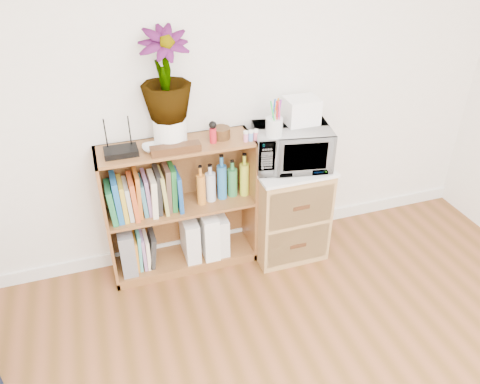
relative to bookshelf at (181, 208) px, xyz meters
name	(u,v)px	position (x,y,z in m)	size (l,w,h in m)	color
skirting_board	(226,236)	(0.35, 0.14, -0.42)	(4.00, 0.02, 0.10)	white
bookshelf	(181,208)	(0.00, 0.00, 0.00)	(1.00, 0.30, 0.95)	brown
wicker_unit	(287,210)	(0.75, -0.08, -0.12)	(0.50, 0.45, 0.70)	#9E7542
microwave	(292,147)	(0.75, -0.08, 0.38)	(0.49, 0.33, 0.27)	white
pen_cup	(274,127)	(0.59, -0.15, 0.58)	(0.11, 0.11, 0.12)	silver
small_appliance	(301,111)	(0.83, -0.02, 0.60)	(0.21, 0.18, 0.17)	white
router	(121,152)	(-0.34, -0.02, 0.49)	(0.20, 0.14, 0.04)	black
white_bowl	(153,148)	(-0.15, -0.03, 0.49)	(0.13, 0.13, 0.03)	silver
plant_pot	(170,131)	(-0.03, 0.02, 0.56)	(0.20, 0.20, 0.17)	white
potted_plant	(165,75)	(-0.03, 0.02, 0.91)	(0.30, 0.30, 0.53)	#3C752F
trinket_box	(176,149)	(-0.02, -0.10, 0.50)	(0.30, 0.08, 0.05)	#391F0F
kokeshi_doll	(213,135)	(0.23, -0.04, 0.52)	(0.04, 0.04, 0.10)	red
wooden_bowl	(221,133)	(0.30, 0.01, 0.51)	(0.12, 0.12, 0.07)	#36200E
paint_jars	(251,136)	(0.46, -0.09, 0.51)	(0.12, 0.04, 0.06)	pink
file_box	(126,248)	(-0.39, 0.00, -0.24)	(0.10, 0.26, 0.33)	slate
magazine_holder_left	(190,237)	(0.04, -0.01, -0.25)	(0.10, 0.25, 0.31)	silver
magazine_holder_mid	(208,232)	(0.18, -0.01, -0.24)	(0.11, 0.27, 0.34)	white
magazine_holder_right	(219,232)	(0.26, -0.01, -0.26)	(0.09, 0.24, 0.30)	white
cookbooks	(145,193)	(-0.23, 0.00, 0.16)	(0.47, 0.20, 0.31)	#1C6B3D
liquor_bottles	(229,178)	(0.34, 0.00, 0.17)	(0.45, 0.07, 0.32)	orange
lower_books	(144,249)	(-0.28, 0.00, -0.28)	(0.16, 0.19, 0.29)	orange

